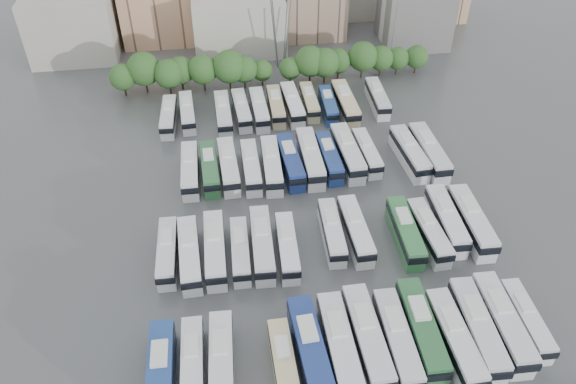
{
  "coord_description": "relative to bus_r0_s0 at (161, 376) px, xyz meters",
  "views": [
    {
      "loc": [
        -13.08,
        -60.85,
        55.71
      ],
      "look_at": [
        -3.45,
        3.23,
        3.0
      ],
      "focal_mm": 35.0,
      "sensor_mm": 36.0,
      "label": 1
    }
  ],
  "objects": [
    {
      "name": "bus_r3_s1",
      "position": [
        3.4,
        55.39,
        -0.23
      ],
      "size": [
        3.0,
        11.49,
        3.57
      ],
      "rotation": [
        0.0,
        0.0,
        0.05
      ],
      "color": "silver",
      "rests_on": "ground"
    },
    {
      "name": "bus_r2_s4",
      "position": [
        13.39,
        36.65,
        -0.15
      ],
      "size": [
        2.72,
        11.97,
        3.75
      ],
      "rotation": [
        0.0,
        0.0,
        -0.01
      ],
      "color": "silver",
      "rests_on": "ground"
    },
    {
      "name": "bus_r0_s5",
      "position": [
        16.56,
        0.62,
        0.11
      ],
      "size": [
        3.51,
        13.72,
        4.27
      ],
      "rotation": [
        0.0,
        0.0,
        0.04
      ],
      "color": "navy",
      "rests_on": "ground"
    },
    {
      "name": "bus_r0_s2",
      "position": [
        6.59,
        0.67,
        -0.08
      ],
      "size": [
        3.31,
        12.46,
        3.87
      ],
      "rotation": [
        0.0,
        0.0,
        -0.05
      ],
      "color": "silver",
      "rests_on": "ground"
    },
    {
      "name": "bus_r1_s1",
      "position": [
        3.32,
        18.21,
        -0.09
      ],
      "size": [
        3.13,
        12.37,
        3.85
      ],
      "rotation": [
        0.0,
        0.0,
        0.04
      ],
      "color": "white",
      "rests_on": "ground"
    },
    {
      "name": "bus_r0_s12",
      "position": [
        39.65,
        1.22,
        0.07
      ],
      "size": [
        3.38,
        13.42,
        4.18
      ],
      "rotation": [
        0.0,
        0.0,
        -0.04
      ],
      "color": "silver",
      "rests_on": "ground"
    },
    {
      "name": "bus_r3_s8",
      "position": [
        26.46,
        55.95,
        -0.28
      ],
      "size": [
        2.63,
        11.11,
        3.47
      ],
      "rotation": [
        0.0,
        0.0,
        -0.02
      ],
      "color": "#C5BB87",
      "rests_on": "ground"
    },
    {
      "name": "bus_r3_s5",
      "position": [
        16.67,
        54.35,
        -0.14
      ],
      "size": [
        2.77,
        12.01,
        3.76
      ],
      "rotation": [
        0.0,
        0.0,
        0.01
      ],
      "color": "silver",
      "rests_on": "ground"
    },
    {
      "name": "bus_r1_s10",
      "position": [
        33.23,
        18.07,
        -0.09
      ],
      "size": [
        3.23,
        12.41,
        3.86
      ],
      "rotation": [
        0.0,
        0.0,
        -0.04
      ],
      "color": "#31733E",
      "rests_on": "ground"
    },
    {
      "name": "bus_r3_s3",
      "position": [
        9.94,
        53.67,
        -0.09
      ],
      "size": [
        2.8,
        12.32,
        3.86
      ],
      "rotation": [
        0.0,
        0.0,
        0.01
      ],
      "color": "silver",
      "rests_on": "ground"
    },
    {
      "name": "bus_r1_s5",
      "position": [
        16.5,
        17.74,
        -0.22
      ],
      "size": [
        3.05,
        11.56,
        3.59
      ],
      "rotation": [
        0.0,
        0.0,
        -0.05
      ],
      "color": "white",
      "rests_on": "ground"
    },
    {
      "name": "bus_r1_s11",
      "position": [
        36.51,
        17.68,
        -0.16
      ],
      "size": [
        3.07,
        11.92,
        3.71
      ],
      "rotation": [
        0.0,
        0.0,
        0.04
      ],
      "color": "silver",
      "rests_on": "ground"
    },
    {
      "name": "bus_r2_s13",
      "position": [
        43.02,
        36.04,
        0.1
      ],
      "size": [
        3.06,
        13.59,
        4.26
      ],
      "rotation": [
        0.0,
        0.0,
        0.01
      ],
      "color": "silver",
      "rests_on": "ground"
    },
    {
      "name": "bus_r2_s2",
      "position": [
        6.78,
        37.27,
        -0.16
      ],
      "size": [
        2.93,
        11.92,
        3.72
      ],
      "rotation": [
        0.0,
        0.0,
        0.03
      ],
      "color": "#2B6538",
      "rests_on": "ground"
    },
    {
      "name": "bus_r0_s1",
      "position": [
        3.42,
        1.04,
        -0.23
      ],
      "size": [
        2.72,
        11.43,
        3.57
      ],
      "rotation": [
        0.0,
        0.0,
        -0.02
      ],
      "color": "silver",
      "rests_on": "ground"
    },
    {
      "name": "bus_r0_s11",
      "position": [
        36.35,
        0.79,
        0.06
      ],
      "size": [
        3.59,
        13.44,
        4.18
      ],
      "rotation": [
        0.0,
        0.0,
        -0.05
      ],
      "color": "silver",
      "rests_on": "ground"
    },
    {
      "name": "bus_r2_s5",
      "position": [
        16.72,
        36.49,
        -0.03
      ],
      "size": [
        3.3,
        12.82,
        3.99
      ],
      "rotation": [
        0.0,
        0.0,
        -0.04
      ],
      "color": "silver",
      "rests_on": "ground"
    },
    {
      "name": "bus_r2_s6",
      "position": [
        19.87,
        37.03,
        -0.06
      ],
      "size": [
        3.26,
        12.63,
        3.93
      ],
      "rotation": [
        0.0,
        0.0,
        0.04
      ],
      "color": "navy",
      "rests_on": "ground"
    },
    {
      "name": "bus_r2_s1",
      "position": [
        3.64,
        37.19,
        -0.1
      ],
      "size": [
        2.8,
        12.27,
        3.84
      ],
      "rotation": [
        0.0,
        0.0,
        -0.01
      ],
      "color": "silver",
      "rests_on": "ground"
    },
    {
      "name": "bus_r3_s9",
      "position": [
        29.79,
        54.26,
        -0.31
      ],
      "size": [
        2.88,
        10.99,
        3.42
      ],
      "rotation": [
        0.0,
        0.0,
        -0.05
      ],
      "color": "navy",
      "rests_on": "ground"
    },
    {
      "name": "bus_r0_s4",
      "position": [
        13.41,
        -0.57,
        -0.27
      ],
      "size": [
        2.5,
        11.13,
        3.49
      ],
      "rotation": [
        0.0,
        0.0,
        0.01
      ],
      "color": "beige",
      "rests_on": "ground"
    },
    {
      "name": "bus_r3_s7",
      "position": [
        23.06,
        55.13,
        -0.07
      ],
      "size": [
        3.08,
        12.53,
        3.91
      ],
      "rotation": [
        0.0,
        0.0,
        0.03
      ],
      "color": "silver",
      "rests_on": "ground"
    },
    {
      "name": "bus_r3_s0",
      "position": [
        -0.01,
        54.38,
        -0.23
      ],
      "size": [
        3.03,
        11.49,
        3.57
      ],
      "rotation": [
        0.0,
        0.0,
        -0.05
      ],
      "color": "silver",
      "rests_on": "ground"
    },
    {
      "name": "bus_r1_s4",
      "position": [
        13.15,
        18.6,
        -0.03
      ],
      "size": [
        3.29,
        12.81,
        3.99
      ],
      "rotation": [
        0.0,
        0.0,
        -0.04
      ],
      "color": "silver",
      "rests_on": "ground"
    },
    {
      "name": "bus_r0_s10",
      "position": [
        33.19,
        -0.18,
        -0.0
      ],
      "size": [
        2.9,
        12.91,
        4.04
      ],
      "rotation": [
        0.0,
        0.0,
        0.01
      ],
      "color": "silver",
      "rests_on": "ground"
    },
    {
      "name": "bus_r2_s8",
      "position": [
        26.39,
        37.34,
        -0.18
      ],
      "size": [
        2.69,
        11.74,
        3.68
      ],
      "rotation": [
        0.0,
        0.0,
        0.01
      ],
      "color": "navy",
      "rests_on": "ground"
    },
    {
      "name": "bus_r1_s8",
      "position": [
        26.45,
        19.52,
        -0.11
      ],
      "size": [
        2.78,
        12.19,
        3.82
      ],
      "rotation": [
        0.0,
        0.0,
        0.01
      ],
      "color": "silver",
      "rests_on": "ground"
    },
    {
      "name": "bus_r1_s3",
      "position": [
        10.09,
        18.06,
        -0.3
      ],
      "size": [
        2.74,
        11.03,
        3.44
      ],
      "rotation": [
        0.0,
        0.0,
        -0.03
      ],
      "color": "silver",
      "rests_on": "ground"
    },
    {
      "name": "bus_r1_s13",
      "position": [
        43.19,
        18.67,
        0.05
      ],
      "size": [
        3.31,
        13.28,
        4.14
      ],
      "rotation": [
        0.0,
        0.0,
        -0.03
      ],
      "color": "silver",
      "rests_on": "ground"
    },
    {
      "name": "bus_r2_s9",
      "position": [
        29.61,
        37.9,
        0.09
      ],
      "size": [
        3.33,
        13.55,
        4.23
      ],
      "rotation": [
        0.0,
        0.0,
        0.03
      ],
      "color": "silver",
      "rests_on": "ground"
    },
    {
      "name": "bus_r0_s8",
      "position": [
        26.64,
        0.71,
        0.01
      ],
      "size": [
        3.18,
        13.0,
        4.06
      ],
      "rotation": [
        0.0,
        0.0,
        -0.03
      ],
      "color": "silver",
      "rests_on": "ground"
    },
    {
      "name": "bus_r1_s0",
      "position": [
        0.36,
        19.15,
        -0.23
      ],
      "size": [
        2.77,
        11.46,
        3.58
      ],
      "rotation": [
        0.0,
        0.0,
        -0.03
      ],
      "color": "silver",
      "rests_on": "ground"
    },
    {
      "name": "bus_r2_s12",
      "position": [
        39.81,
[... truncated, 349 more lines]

